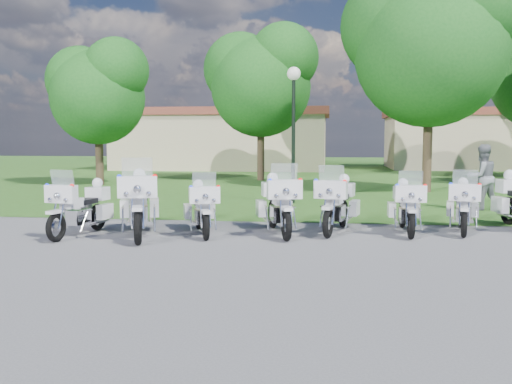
# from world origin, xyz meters

# --- Properties ---
(ground) EXTENTS (100.00, 100.00, 0.00)m
(ground) POSITION_xyz_m (0.00, 0.00, 0.00)
(ground) COLOR #58585E
(ground) RESTS_ON ground
(grass_lawn) EXTENTS (100.00, 48.00, 0.01)m
(grass_lawn) POSITION_xyz_m (0.00, 27.00, 0.00)
(grass_lawn) COLOR #385E1D
(grass_lawn) RESTS_ON ground
(motorcycle_0) EXTENTS (0.94, 2.22, 1.50)m
(motorcycle_0) POSITION_xyz_m (-4.14, 0.57, 0.63)
(motorcycle_0) COLOR black
(motorcycle_0) RESTS_ON ground
(motorcycle_1) EXTENTS (1.36, 2.55, 1.77)m
(motorcycle_1) POSITION_xyz_m (-2.81, 0.60, 0.74)
(motorcycle_1) COLOR black
(motorcycle_1) RESTS_ON ground
(motorcycle_2) EXTENTS (1.14, 2.07, 1.44)m
(motorcycle_2) POSITION_xyz_m (-1.52, 1.08, 0.60)
(motorcycle_2) COLOR black
(motorcycle_2) RESTS_ON ground
(motorcycle_3) EXTENTS (1.20, 2.37, 1.63)m
(motorcycle_3) POSITION_xyz_m (0.20, 1.35, 0.68)
(motorcycle_3) COLOR black
(motorcycle_3) RESTS_ON ground
(motorcycle_4) EXTENTS (1.09, 2.32, 1.58)m
(motorcycle_4) POSITION_xyz_m (1.55, 1.79, 0.66)
(motorcycle_4) COLOR black
(motorcycle_4) RESTS_ON ground
(motorcycle_5) EXTENTS (0.72, 2.17, 1.46)m
(motorcycle_5) POSITION_xyz_m (3.10, 1.84, 0.61)
(motorcycle_5) COLOR black
(motorcycle_5) RESTS_ON ground
(motorcycle_6) EXTENTS (0.98, 2.17, 1.47)m
(motorcycle_6) POSITION_xyz_m (4.43, 2.18, 0.62)
(motorcycle_6) COLOR black
(motorcycle_6) RESTS_ON ground
(lamp_post) EXTENTS (0.44, 0.44, 4.46)m
(lamp_post) POSITION_xyz_m (0.16, 7.33, 3.34)
(lamp_post) COLOR black
(lamp_post) RESTS_ON ground
(tree_0) EXTENTS (4.94, 4.22, 6.59)m
(tree_0) POSITION_xyz_m (-9.12, 13.47, 4.36)
(tree_0) COLOR #38281C
(tree_0) RESTS_ON ground
(tree_1) EXTENTS (5.83, 4.97, 7.77)m
(tree_1) POSITION_xyz_m (-2.15, 17.15, 5.14)
(tree_1) COLOR #38281C
(tree_1) RESTS_ON ground
(tree_2) EXTENTS (6.85, 5.84, 9.13)m
(tree_2) POSITION_xyz_m (5.12, 11.83, 6.04)
(tree_2) COLOR #38281C
(tree_2) RESTS_ON ground
(building_west) EXTENTS (14.56, 8.32, 4.10)m
(building_west) POSITION_xyz_m (-6.00, 28.00, 2.07)
(building_west) COLOR #C4AE8D
(building_west) RESTS_ON ground
(building_east) EXTENTS (11.44, 7.28, 4.10)m
(building_east) POSITION_xyz_m (11.00, 30.00, 2.07)
(building_east) COLOR #C4AE8D
(building_east) RESTS_ON ground
(bystander_b) EXTENTS (1.15, 1.02, 1.96)m
(bystander_b) POSITION_xyz_m (5.86, 6.25, 0.98)
(bystander_b) COLOR gray
(bystander_b) RESTS_ON ground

